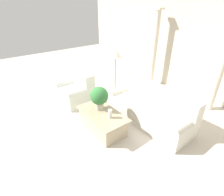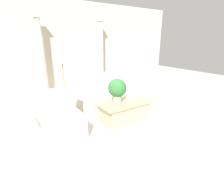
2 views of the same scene
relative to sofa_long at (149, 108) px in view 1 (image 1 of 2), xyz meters
The scene contains 10 objects.
ground_plane 1.07m from the sofa_long, 121.65° to the right, with size 16.00×16.00×0.00m, color beige.
wall_back 2.60m from the sofa_long, 103.46° to the left, with size 10.00×0.06×3.20m.
sofa_long is the anchor object (origin of this frame).
loveseat 2.31m from the sofa_long, 154.14° to the right, with size 1.11×0.85×0.91m.
coffee_table 1.26m from the sofa_long, 108.65° to the right, with size 1.29×0.69×0.48m.
potted_plant 1.35m from the sofa_long, 117.08° to the right, with size 0.43×0.43×0.57m.
pillar_candle 1.18m from the sofa_long, 96.89° to the right, with size 0.09×0.09×0.20m.
floor_lamp 1.73m from the sofa_long, behind, with size 0.33×0.33×1.59m.
column_left 2.53m from the sofa_long, 130.14° to the left, with size 0.27×0.27×2.57m.
column_right 2.15m from the sofa_long, 68.32° to the left, with size 0.27×0.27×2.57m.
Camera 1 is at (2.94, -2.20, 2.75)m, focal length 28.00 mm.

